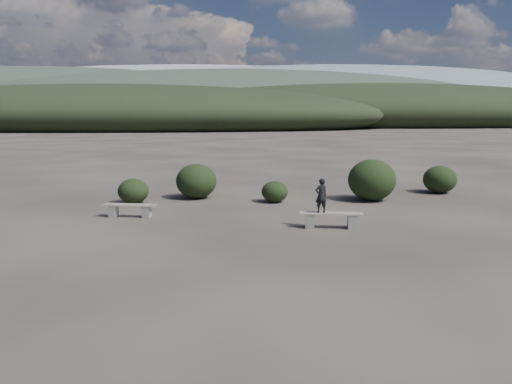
{
  "coord_description": "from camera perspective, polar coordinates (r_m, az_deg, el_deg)",
  "views": [
    {
      "loc": [
        -0.87,
        -9.82,
        3.23
      ],
      "look_at": [
        -0.2,
        3.5,
        1.1
      ],
      "focal_mm": 35.0,
      "sensor_mm": 36.0,
      "label": 1
    }
  ],
  "objects": [
    {
      "name": "ground",
      "position": [
        10.37,
        2.1,
        -9.07
      ],
      "size": [
        1200.0,
        1200.0,
        0.0
      ],
      "primitive_type": "plane",
      "color": "#2C2622",
      "rests_on": "ground"
    },
    {
      "name": "bench_left",
      "position": [
        16.03,
        -14.22,
        -1.93
      ],
      "size": [
        1.66,
        0.62,
        0.41
      ],
      "rotation": [
        0.0,
        0.0,
        -0.18
      ],
      "color": "slate",
      "rests_on": "ground"
    },
    {
      "name": "bench_right",
      "position": [
        14.22,
        8.56,
        -3.04
      ],
      "size": [
        1.81,
        0.61,
        0.44
      ],
      "rotation": [
        0.0,
        0.0,
        -0.13
      ],
      "color": "slate",
      "rests_on": "ground"
    },
    {
      "name": "seated_person",
      "position": [
        14.08,
        7.45,
        -0.41
      ],
      "size": [
        0.4,
        0.32,
        0.97
      ],
      "primitive_type": "imported",
      "rotation": [
        0.0,
        0.0,
        3.41
      ],
      "color": "black",
      "rests_on": "bench_right"
    },
    {
      "name": "shrub_a",
      "position": [
        18.4,
        -13.85,
        0.11
      ],
      "size": [
        1.09,
        1.09,
        0.9
      ],
      "primitive_type": "ellipsoid",
      "color": "black",
      "rests_on": "ground"
    },
    {
      "name": "shrub_b",
      "position": [
        19.04,
        -6.84,
        1.24
      ],
      "size": [
        1.53,
        1.53,
        1.32
      ],
      "primitive_type": "ellipsoid",
      "color": "black",
      "rests_on": "ground"
    },
    {
      "name": "shrub_c",
      "position": [
        18.13,
        2.17,
        0.04
      ],
      "size": [
        0.97,
        0.97,
        0.77
      ],
      "primitive_type": "ellipsoid",
      "color": "black",
      "rests_on": "ground"
    },
    {
      "name": "shrub_d",
      "position": [
        18.9,
        13.1,
        1.34
      ],
      "size": [
        1.75,
        1.75,
        1.53
      ],
      "primitive_type": "ellipsoid",
      "color": "black",
      "rests_on": "ground"
    },
    {
      "name": "shrub_e",
      "position": [
        21.52,
        20.28,
        1.36
      ],
      "size": [
        1.33,
        1.33,
        1.11
      ],
      "primitive_type": "ellipsoid",
      "color": "black",
      "rests_on": "ground"
    },
    {
      "name": "mountain_ridges",
      "position": [
        349.02,
        -4.02,
        10.29
      ],
      "size": [
        500.0,
        400.0,
        56.0
      ],
      "color": "black",
      "rests_on": "ground"
    }
  ]
}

